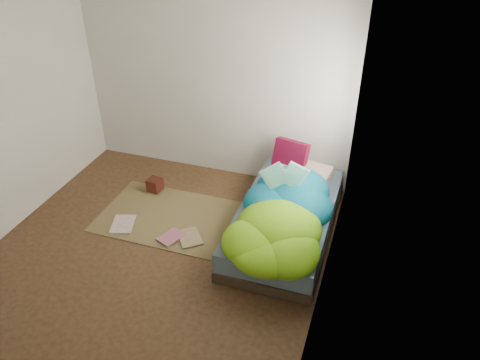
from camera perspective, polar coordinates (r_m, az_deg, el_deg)
name	(u,v)px	position (r m, az deg, el deg)	size (l,w,h in m)	color
ground	(159,249)	(5.19, -9.82, -8.31)	(3.50, 3.50, 0.00)	#3B2717
room_walls	(144,111)	(4.31, -11.65, 8.24)	(3.54, 3.54, 2.62)	silver
bed	(286,220)	(5.26, 5.58, -4.88)	(1.00, 2.00, 0.34)	#39291F
duvet	(282,206)	(4.88, 5.18, -3.21)	(0.96, 1.84, 0.34)	#075C77
rug	(169,217)	(5.61, -8.67, -4.45)	(1.60, 1.10, 0.01)	brown
pillow_floral	(303,174)	(5.62, 7.73, 0.70)	(0.62, 0.39, 0.14)	beige
pillow_magenta	(290,157)	(5.68, 6.15, 2.77)	(0.41, 0.13, 0.41)	#47041E
open_book	(285,168)	(4.95, 5.49, 1.45)	(0.42, 0.09, 0.26)	#2C8839
wooden_box	(155,185)	(6.05, -10.35, -0.58)	(0.16, 0.16, 0.16)	#3A1A0D
floor_book_a	(112,224)	(5.60, -15.31, -5.23)	(0.25, 0.34, 0.03)	white
floor_book_b	(164,233)	(5.34, -9.19, -6.45)	(0.21, 0.28, 0.03)	#BA6B7A
floor_book_c	(179,240)	(5.23, -7.42, -7.27)	(0.24, 0.32, 0.02)	tan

